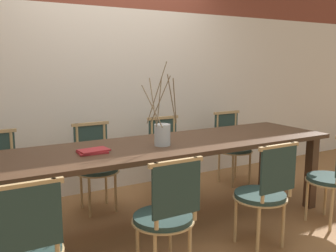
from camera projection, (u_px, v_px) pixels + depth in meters
ground_plane at (168, 226)px, 3.41m from camera, size 16.00×16.00×0.00m
wall_rear at (113, 51)px, 4.21m from camera, size 12.00×0.06×3.20m
dining_table at (168, 153)px, 3.29m from camera, size 3.19×0.86×0.77m
chair_near_leftend at (26, 245)px, 2.06m from camera, size 0.43×0.43×0.87m
chair_near_left at (166, 213)px, 2.50m from camera, size 0.43×0.43×0.87m
chair_near_center at (265, 191)px, 2.94m from camera, size 0.43×0.43×0.87m
chair_near_right at (335, 175)px, 3.35m from camera, size 0.43×0.43×0.87m
chair_far_left at (96, 163)px, 3.74m from camera, size 0.43×0.43×0.87m
chair_far_center at (168, 153)px, 4.15m from camera, size 0.43×0.43×0.87m
chair_far_right at (232, 145)px, 4.59m from camera, size 0.43×0.43×0.87m
vase_centerpiece at (162, 133)px, 3.16m from camera, size 0.30×0.27×0.70m
book_stack at (93, 151)px, 2.91m from camera, size 0.25×0.17×0.03m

